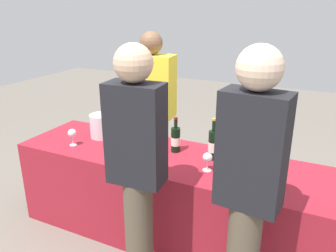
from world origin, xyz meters
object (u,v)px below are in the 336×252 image
at_px(wine_bottle_2, 176,139).
at_px(ice_bucket, 102,126).
at_px(wine_bottle_3, 213,145).
at_px(wine_glass_1, 207,158).
at_px(wine_bottle_0, 133,126).
at_px(server_pouring, 152,109).
at_px(wine_glass_0, 72,134).
at_px(guest_1, 249,186).
at_px(menu_board, 145,145).
at_px(wine_bottle_1, 144,131).
at_px(wine_glass_4, 277,173).
at_px(guest_0, 137,165).
at_px(wine_glass_3, 243,165).
at_px(wine_glass_2, 224,163).

height_order(wine_bottle_2, ice_bucket, wine_bottle_2).
distance_m(wine_bottle_2, ice_bucket, 0.73).
xyz_separation_m(wine_bottle_3, wine_glass_1, (0.03, -0.20, -0.02)).
height_order(wine_bottle_0, server_pouring, server_pouring).
relative_size(wine_bottle_3, wine_glass_0, 2.27).
height_order(wine_glass_0, guest_1, guest_1).
distance_m(server_pouring, menu_board, 0.60).
bearing_deg(server_pouring, wine_bottle_1, 104.52).
height_order(wine_glass_0, wine_glass_4, wine_glass_0).
bearing_deg(wine_bottle_3, wine_bottle_0, 173.84).
distance_m(wine_glass_1, wine_glass_4, 0.49).
distance_m(wine_bottle_3, guest_1, 0.81).
relative_size(wine_bottle_0, wine_glass_4, 2.29).
bearing_deg(wine_glass_1, guest_0, -119.84).
distance_m(wine_bottle_2, wine_glass_4, 0.86).
xyz_separation_m(wine_bottle_0, wine_glass_4, (1.28, -0.31, -0.02)).
bearing_deg(wine_glass_3, wine_glass_2, -163.46).
xyz_separation_m(wine_glass_0, wine_glass_2, (1.31, 0.02, -0.00)).
bearing_deg(wine_bottle_0, wine_glass_2, -18.92).
relative_size(wine_glass_2, server_pouring, 0.08).
relative_size(wine_bottle_3, guest_1, 0.19).
relative_size(wine_bottle_0, wine_glass_0, 2.24).
distance_m(wine_glass_0, server_pouring, 0.88).
xyz_separation_m(wine_glass_4, guest_1, (-0.09, -0.46, 0.12)).
bearing_deg(wine_bottle_0, wine_glass_3, -15.05).
height_order(wine_glass_0, ice_bucket, ice_bucket).
bearing_deg(guest_1, menu_board, 141.28).
distance_m(wine_glass_1, guest_0, 0.58).
xyz_separation_m(wine_glass_4, server_pouring, (-1.34, 0.78, 0.03)).
bearing_deg(wine_bottle_2, server_pouring, 132.92).
xyz_separation_m(wine_glass_0, menu_board, (0.10, 1.03, -0.48)).
xyz_separation_m(wine_glass_3, menu_board, (-1.33, 0.97, -0.47)).
xyz_separation_m(wine_bottle_1, wine_glass_1, (0.67, -0.26, -0.01)).
bearing_deg(server_pouring, wine_glass_1, 132.79).
bearing_deg(wine_glass_2, menu_board, 140.13).
distance_m(server_pouring, guest_0, 1.38).
relative_size(wine_glass_3, server_pouring, 0.08).
xyz_separation_m(wine_glass_3, ice_bucket, (-1.33, 0.21, 0.01)).
bearing_deg(server_pouring, ice_bucket, 62.22).
relative_size(guest_0, menu_board, 2.35).
bearing_deg(ice_bucket, guest_0, -41.87).
bearing_deg(wine_bottle_0, wine_bottle_2, -9.80).
distance_m(wine_bottle_2, menu_board, 1.17).
relative_size(wine_glass_0, ice_bucket, 0.69).
height_order(ice_bucket, menu_board, ice_bucket).
height_order(wine_glass_1, guest_0, guest_0).
bearing_deg(guest_1, wine_glass_4, 85.28).
bearing_deg(wine_bottle_2, wine_glass_0, -162.47).
bearing_deg(wine_glass_3, wine_glass_4, -6.30).
distance_m(wine_glass_0, guest_1, 1.64).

